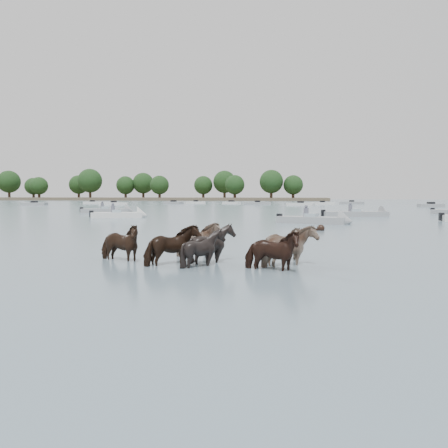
# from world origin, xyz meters

# --- Properties ---
(ground) EXTENTS (400.00, 400.00, 0.00)m
(ground) POSITION_xyz_m (0.00, 0.00, 0.00)
(ground) COLOR slate
(ground) RESTS_ON ground
(shoreline) EXTENTS (160.00, 30.00, 1.00)m
(shoreline) POSITION_xyz_m (-70.00, 150.00, 0.50)
(shoreline) COLOR #4C4233
(shoreline) RESTS_ON ground
(pony_herd) EXTENTS (6.97, 3.89, 1.41)m
(pony_herd) POSITION_xyz_m (0.43, 0.24, 0.45)
(pony_herd) COLOR black
(pony_herd) RESTS_ON ground
(swimming_pony) EXTENTS (0.72, 0.44, 0.44)m
(swimming_pony) POSITION_xyz_m (3.76, 13.14, 0.10)
(swimming_pony) COLOR black
(swimming_pony) RESTS_ON ground
(motorboat_a) EXTENTS (5.11, 3.28, 1.92)m
(motorboat_a) POSITION_xyz_m (-13.05, 24.54, 0.23)
(motorboat_a) COLOR silver
(motorboat_a) RESTS_ON ground
(motorboat_b) EXTENTS (5.53, 2.94, 1.92)m
(motorboat_b) POSITION_xyz_m (4.07, 19.31, 0.23)
(motorboat_b) COLOR gray
(motorboat_b) RESTS_ON ground
(motorboat_c) EXTENTS (6.68, 3.16, 1.92)m
(motorboat_c) POSITION_xyz_m (8.17, 30.67, 0.22)
(motorboat_c) COLOR gray
(motorboat_c) RESTS_ON ground
(motorboat_f) EXTENTS (5.94, 3.33, 1.92)m
(motorboat_f) POSITION_xyz_m (-18.83, 34.25, 0.22)
(motorboat_f) COLOR gray
(motorboat_f) RESTS_ON ground
(distant_flotilla) EXTENTS (106.50, 26.60, 0.93)m
(distant_flotilla) POSITION_xyz_m (-0.46, 76.80, 0.26)
(distant_flotilla) COLOR gray
(distant_flotilla) RESTS_ON ground
(treeline) EXTENTS (144.46, 22.01, 12.32)m
(treeline) POSITION_xyz_m (-72.04, 149.83, 6.47)
(treeline) COLOR #382619
(treeline) RESTS_ON ground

